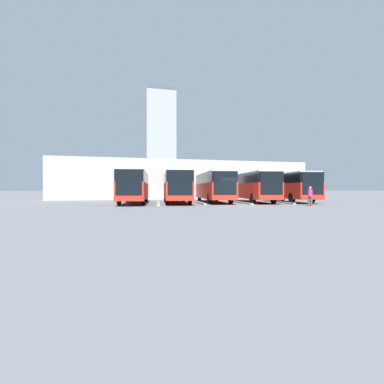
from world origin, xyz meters
name	(u,v)px	position (x,y,z in m)	size (l,w,h in m)	color
ground_plane	(237,205)	(0.00, 0.00, 0.00)	(600.00, 600.00, 0.00)	slate
bus_0	(287,186)	(-8.65, -5.44, 1.81)	(4.21, 12.03, 3.24)	red
curb_divider_0	(278,202)	(-6.49, -3.70, 0.07)	(0.24, 7.84, 0.15)	#B2B2AD
bus_1	(252,186)	(-4.32, -5.61, 1.81)	(4.21, 12.03, 3.24)	red
curb_divider_1	(241,202)	(-2.16, -3.87, 0.07)	(0.24, 7.84, 0.15)	#B2B2AD
bus_2	(213,186)	(0.00, -6.34, 1.81)	(4.21, 12.03, 3.24)	red
curb_divider_2	(199,203)	(2.16, -4.59, 0.07)	(0.24, 7.84, 0.15)	#B2B2AD
bus_3	(176,186)	(4.33, -5.82, 1.81)	(4.21, 12.03, 3.24)	red
curb_divider_3	(158,203)	(6.49, -4.08, 0.07)	(0.24, 7.84, 0.15)	#B2B2AD
bus_4	(134,186)	(8.66, -6.00, 1.81)	(4.21, 12.03, 3.24)	red
pedestrian	(310,195)	(-5.84, 2.54, 0.91)	(0.51, 0.51, 1.69)	brown
station_building	(182,180)	(0.00, -21.79, 2.94)	(38.81, 12.59, 5.80)	beige
office_tower	(159,142)	(-19.81, -170.78, 32.77)	(18.84, 18.84, 66.74)	#ADB2B7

